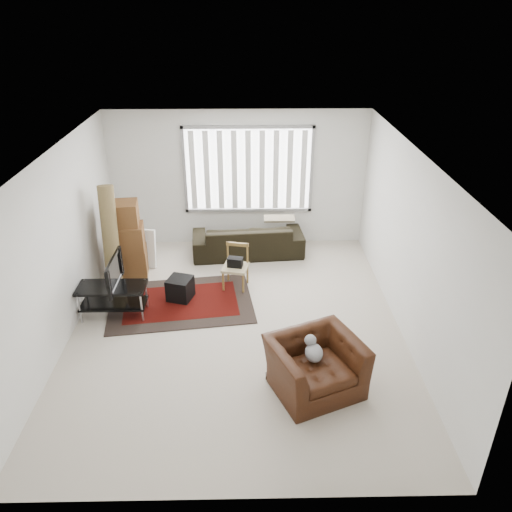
{
  "coord_description": "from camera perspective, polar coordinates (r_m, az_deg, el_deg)",
  "views": [
    {
      "loc": [
        0.18,
        -6.35,
        4.54
      ],
      "look_at": [
        0.3,
        0.33,
        1.05
      ],
      "focal_mm": 35.0,
      "sensor_mm": 36.0,
      "label": 1
    }
  ],
  "objects": [
    {
      "name": "room",
      "position": [
        7.4,
        -2.1,
        5.51
      ],
      "size": [
        6.0,
        6.02,
        2.71
      ],
      "color": "beige",
      "rests_on": "ground"
    },
    {
      "name": "persian_rug",
      "position": [
        8.43,
        -8.55,
        -5.26
      ],
      "size": [
        2.52,
        1.85,
        0.02
      ],
      "color": "black",
      "rests_on": "ground"
    },
    {
      "name": "tv_stand",
      "position": [
        8.16,
        -16.06,
        -4.23
      ],
      "size": [
        1.06,
        0.48,
        0.53
      ],
      "color": "black",
      "rests_on": "ground"
    },
    {
      "name": "tv",
      "position": [
        7.96,
        -16.43,
        -1.81
      ],
      "size": [
        0.11,
        0.86,
        0.49
      ],
      "primitive_type": "imported",
      "rotation": [
        0.0,
        0.0,
        1.57
      ],
      "color": "black",
      "rests_on": "tv_stand"
    },
    {
      "name": "subwoofer",
      "position": [
        8.43,
        -8.66,
        -3.68
      ],
      "size": [
        0.47,
        0.47,
        0.38
      ],
      "primitive_type": "cube",
      "rotation": [
        0.0,
        0.0,
        -0.3
      ],
      "color": "black",
      "rests_on": "persian_rug"
    },
    {
      "name": "moving_boxes",
      "position": [
        9.18,
        -14.33,
        1.59
      ],
      "size": [
        0.62,
        0.58,
        1.39
      ],
      "color": "brown",
      "rests_on": "ground"
    },
    {
      "name": "white_flatpack",
      "position": [
        9.54,
        -13.05,
        0.89
      ],
      "size": [
        0.6,
        0.29,
        0.73
      ],
      "primitive_type": "cube",
      "rotation": [
        -0.17,
        0.0,
        -0.15
      ],
      "color": "silver",
      "rests_on": "ground"
    },
    {
      "name": "rolled_rug",
      "position": [
        8.77,
        -16.3,
        1.94
      ],
      "size": [
        0.32,
        0.64,
        1.81
      ],
      "primitive_type": "cylinder",
      "rotation": [
        -0.2,
        0.0,
        0.08
      ],
      "color": "brown",
      "rests_on": "ground"
    },
    {
      "name": "sofa",
      "position": [
        9.72,
        -0.94,
        2.46
      ],
      "size": [
        2.21,
        1.1,
        0.82
      ],
      "primitive_type": "imported",
      "rotation": [
        0.0,
        0.0,
        3.23
      ],
      "color": "black",
      "rests_on": "ground"
    },
    {
      "name": "side_chair",
      "position": [
        8.59,
        -2.36,
        -1.01
      ],
      "size": [
        0.49,
        0.49,
        0.78
      ],
      "rotation": [
        0.0,
        0.0,
        -0.21
      ],
      "color": "#9C8E66",
      "rests_on": "ground"
    },
    {
      "name": "armchair",
      "position": [
        6.51,
        6.81,
        -12.0
      ],
      "size": [
        1.39,
        1.31,
        0.82
      ],
      "rotation": [
        0.0,
        0.0,
        0.4
      ],
      "color": "#36190B",
      "rests_on": "ground"
    }
  ]
}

